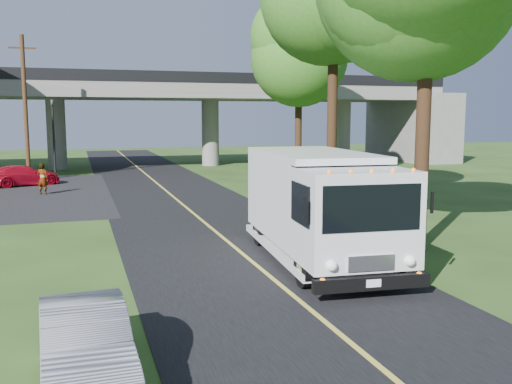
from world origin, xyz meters
name	(u,v)px	position (x,y,z in m)	size (l,w,h in m)	color
ground	(262,271)	(0.00, 0.00, 0.00)	(120.00, 120.00, 0.00)	#273F16
road	(190,211)	(0.00, 10.00, 0.01)	(7.00, 90.00, 0.02)	black
lane_line	(190,211)	(0.00, 10.00, 0.03)	(0.12, 90.00, 0.01)	gold
overpass	(136,110)	(0.00, 32.00, 4.56)	(54.00, 10.00, 7.30)	slate
traffic_signal	(53,130)	(-6.00, 26.00, 3.20)	(0.18, 0.22, 5.20)	black
utility_pole	(25,108)	(-7.50, 24.00, 4.59)	(1.60, 0.26, 9.00)	#472D19
tree_right_far	(303,48)	(9.21, 19.84, 8.30)	(5.77, 5.67, 10.99)	#382314
step_van	(319,203)	(1.84, 0.42, 1.68)	(3.29, 7.56, 3.09)	silver
red_sedan	(23,176)	(-7.65, 21.89, 0.61)	(1.70, 4.19, 1.21)	#B40B1F
silver_sedan	(85,344)	(-4.61, -5.26, 0.61)	(1.30, 3.72, 1.22)	gray
pedestrian	(43,179)	(-6.35, 17.47, 0.83)	(0.61, 0.40, 1.67)	gray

